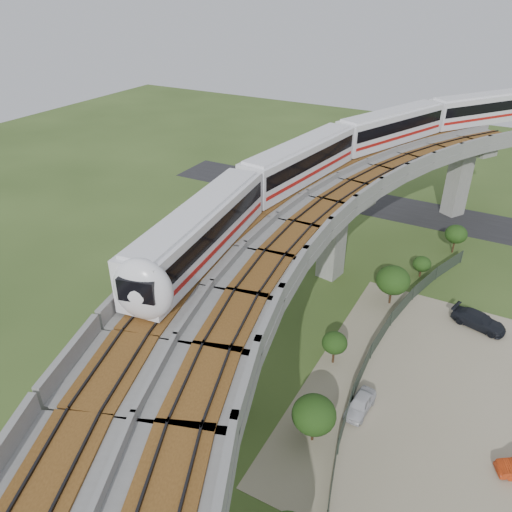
# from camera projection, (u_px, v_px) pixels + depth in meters

# --- Properties ---
(ground) EXTENTS (160.00, 160.00, 0.00)m
(ground) POSITION_uv_depth(u_px,v_px,m) (275.00, 327.00, 43.16)
(ground) COLOR #374F1F
(ground) RESTS_ON ground
(dirt_lot) EXTENTS (18.00, 26.00, 0.04)m
(dirt_lot) POSITION_uv_depth(u_px,v_px,m) (436.00, 400.00, 35.76)
(dirt_lot) COLOR gray
(dirt_lot) RESTS_ON ground
(asphalt_road) EXTENTS (60.00, 8.00, 0.03)m
(asphalt_road) POSITION_uv_depth(u_px,v_px,m) (377.00, 204.00, 66.02)
(asphalt_road) COLOR #232326
(asphalt_road) RESTS_ON ground
(viaduct) EXTENTS (19.58, 73.98, 11.40)m
(viaduct) POSITION_uv_depth(u_px,v_px,m) (323.00, 245.00, 37.08)
(viaduct) COLOR #99968E
(viaduct) RESTS_ON ground
(metro_train) EXTENTS (19.13, 59.55, 3.64)m
(metro_train) POSITION_uv_depth(u_px,v_px,m) (364.00, 148.00, 46.96)
(metro_train) COLOR white
(metro_train) RESTS_ON ground
(fence) EXTENTS (3.87, 38.73, 1.50)m
(fence) POSITION_uv_depth(u_px,v_px,m) (387.00, 357.00, 38.70)
(fence) COLOR #2D382D
(fence) RESTS_ON ground
(tree_0) EXTENTS (2.33, 2.33, 3.24)m
(tree_0) POSITION_uv_depth(u_px,v_px,m) (456.00, 234.00, 53.63)
(tree_0) COLOR #382314
(tree_0) RESTS_ON ground
(tree_1) EXTENTS (1.80, 1.80, 2.23)m
(tree_1) POSITION_uv_depth(u_px,v_px,m) (422.00, 264.00, 49.66)
(tree_1) COLOR #382314
(tree_1) RESTS_ON ground
(tree_2) EXTENTS (3.06, 3.06, 3.84)m
(tree_2) POSITION_uv_depth(u_px,v_px,m) (393.00, 280.00, 45.03)
(tree_2) COLOR #382314
(tree_2) RESTS_ON ground
(tree_3) EXTENTS (1.98, 1.98, 2.81)m
(tree_3) POSITION_uv_depth(u_px,v_px,m) (335.00, 343.00, 38.27)
(tree_3) COLOR #382314
(tree_3) RESTS_ON ground
(tree_4) EXTENTS (2.86, 2.86, 3.53)m
(tree_4) POSITION_uv_depth(u_px,v_px,m) (314.00, 415.00, 31.59)
(tree_4) COLOR #382314
(tree_4) RESTS_ON ground
(car_white) EXTENTS (1.62, 3.47, 1.15)m
(car_white) POSITION_uv_depth(u_px,v_px,m) (360.00, 404.00, 34.62)
(car_white) COLOR silver
(car_white) RESTS_ON dirt_lot
(car_dark) EXTENTS (4.82, 2.87, 1.31)m
(car_dark) POSITION_uv_depth(u_px,v_px,m) (479.00, 320.00, 42.86)
(car_dark) COLOR black
(car_dark) RESTS_ON dirt_lot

